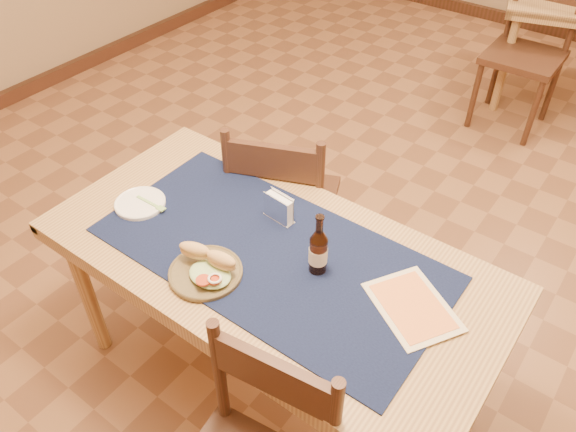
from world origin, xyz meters
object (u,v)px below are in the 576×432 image
Objects in this scene: sandwich_plate at (207,269)px; napkin_holder at (279,208)px; main_table at (271,270)px; chair_main_far at (283,204)px; beer_bottle at (318,251)px.

napkin_holder reaches higher than sandwich_plate.
main_table is 6.57× the size of sandwich_plate.
sandwich_plate is (0.21, -0.68, 0.29)m from chair_main_far.
main_table is 1.69× the size of chair_main_far.
napkin_holder is at bearing 153.83° from beer_bottle.
chair_main_far reaches higher than napkin_holder.
beer_bottle is 0.28m from napkin_holder.
chair_main_far is at bearing 137.04° from beer_bottle.
main_table is 0.60m from chair_main_far.
napkin_holder is (-0.25, 0.12, -0.04)m from beer_bottle.
main_table is at bearing 62.88° from sandwich_plate.
napkin_holder is at bearing -54.86° from chair_main_far.
beer_bottle is at bearing 40.12° from sandwich_plate.
sandwich_plate is 0.36m from napkin_holder.
sandwich_plate is at bearing -139.88° from beer_bottle.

